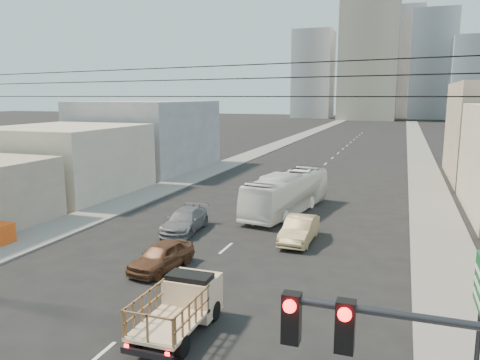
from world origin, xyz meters
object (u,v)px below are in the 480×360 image
Objects in this scene: sedan_brown at (162,256)px; green_sign at (480,308)px; sedan_tan at (299,229)px; sedan_grey at (185,221)px; flatbed_pickup at (180,303)px; city_bus at (287,193)px.

green_sign reaches higher than sedan_brown.
sedan_tan is 0.92× the size of green_sign.
flatbed_pickup is at bearing -69.51° from sedan_grey.
sedan_tan is at bearing 81.13° from flatbed_pickup.
green_sign reaches higher than sedan_tan.
city_bus is at bearing 110.21° from sedan_tan.
sedan_grey is at bearing 114.37° from sedan_brown.
sedan_tan is (1.89, 12.08, -0.33)m from flatbed_pickup.
sedan_tan is (2.41, -6.80, -0.74)m from city_bus.
sedan_grey is (-7.43, -0.26, -0.05)m from sedan_tan.
sedan_brown is at bearing -128.92° from sedan_tan.
sedan_grey is (-5.02, -7.06, -0.79)m from city_bus.
sedan_tan reaches higher than sedan_grey.
sedan_tan is 17.11m from green_sign.
sedan_tan is at bearing 116.23° from green_sign.
sedan_brown is 0.82× the size of green_sign.
city_bus is 13.93m from sedan_brown.
sedan_grey is (-5.55, 11.82, -0.39)m from flatbed_pickup.
sedan_grey is at bearing -114.82° from city_bus.
sedan_grey is 0.97× the size of green_sign.
city_bus is at bearing 85.26° from sedan_brown.
sedan_brown is 15.78m from green_sign.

